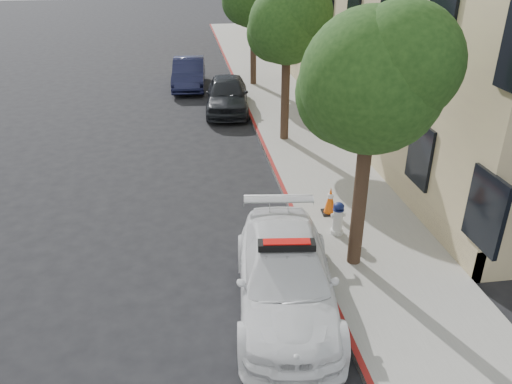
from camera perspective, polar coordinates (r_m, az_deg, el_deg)
The scene contains 10 objects.
ground at distance 12.82m, azimuth -4.29°, elevation -4.47°, with size 120.00×120.00×0.00m, color black.
sidewalk at distance 22.37m, azimuth 2.96°, elevation 9.64°, with size 3.20×50.00×0.15m, color gray.
curb_strip at distance 22.12m, azimuth -1.01°, elevation 9.48°, with size 0.12×50.00×0.15m, color maroon.
tree_near at distance 9.92m, azimuth 13.35°, elevation 12.33°, with size 2.92×2.82×5.62m.
tree_mid at distance 17.50m, azimuth 3.68°, elevation 18.56°, with size 2.77×2.64×5.43m.
police_car at distance 10.00m, azimuth 3.40°, elevation -9.68°, with size 2.48×4.94×1.53m.
parked_car_mid at distance 21.90m, azimuth -3.31°, elevation 11.10°, with size 1.77×4.41×1.50m, color black.
parked_car_far at distance 25.92m, azimuth -7.67°, elevation 13.29°, with size 1.52×4.36×1.44m, color #151836.
fire_hydrant at distance 12.37m, azimuth 9.33°, elevation -3.00°, with size 0.35×0.33×0.85m.
traffic_cone at distance 13.27m, azimuth 8.48°, elevation -0.96°, with size 0.42×0.42×0.76m.
Camera 1 is at (-0.66, -10.96, 6.61)m, focal length 35.00 mm.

